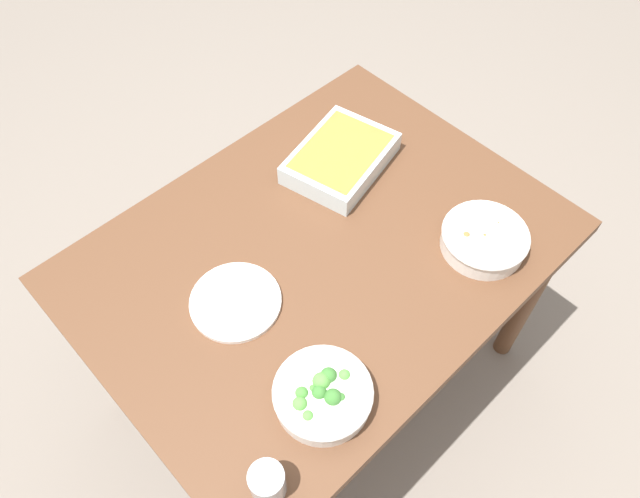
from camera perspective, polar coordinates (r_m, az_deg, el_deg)
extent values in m
plane|color=slate|center=(2.18, 0.00, -11.33)|extent=(6.00, 6.00, 0.00)
cube|color=brown|center=(1.56, 0.00, -0.43)|extent=(1.20, 0.90, 0.04)
cylinder|color=brown|center=(2.03, 19.07, -4.33)|extent=(0.06, 0.06, 0.70)
cylinder|color=brown|center=(1.94, -20.09, -8.87)|extent=(0.06, 0.06, 0.70)
cylinder|color=brown|center=(2.26, 3.12, 7.81)|extent=(0.06, 0.06, 0.70)
cylinder|color=silver|center=(1.58, 15.19, 0.84)|extent=(0.21, 0.21, 0.05)
torus|color=silver|center=(1.56, 15.38, 1.35)|extent=(0.22, 0.22, 0.01)
cylinder|color=olive|center=(1.58, 15.21, 0.90)|extent=(0.17, 0.17, 0.03)
sphere|color=silver|center=(1.58, 17.14, 1.41)|extent=(0.02, 0.02, 0.02)
sphere|color=silver|center=(1.55, 15.21, 0.74)|extent=(0.02, 0.02, 0.02)
sphere|color=silver|center=(1.58, 15.10, 2.06)|extent=(0.01, 0.01, 0.01)
sphere|color=#C66633|center=(1.56, 15.21, 1.14)|extent=(0.02, 0.02, 0.02)
sphere|color=#C66633|center=(1.59, 16.42, 2.23)|extent=(0.02, 0.02, 0.02)
sphere|color=olive|center=(1.55, 13.62, 1.22)|extent=(0.02, 0.02, 0.02)
cylinder|color=silver|center=(1.32, 0.27, -13.62)|extent=(0.21, 0.21, 0.05)
torus|color=silver|center=(1.30, 0.27, -13.28)|extent=(0.22, 0.22, 0.01)
cylinder|color=#8CB272|center=(1.32, 0.27, -13.58)|extent=(0.17, 0.17, 0.02)
sphere|color=#569E42|center=(1.31, 0.14, -12.38)|extent=(0.04, 0.04, 0.04)
sphere|color=#3D7A33|center=(1.30, 1.23, -13.84)|extent=(0.04, 0.04, 0.04)
sphere|color=#569E42|center=(1.29, -1.91, -14.42)|extent=(0.03, 0.03, 0.03)
sphere|color=#569E42|center=(1.32, 2.32, -11.82)|extent=(0.03, 0.03, 0.03)
sphere|color=#478C38|center=(1.30, -1.73, -13.46)|extent=(0.03, 0.03, 0.03)
sphere|color=#478C38|center=(1.31, -0.67, -13.07)|extent=(0.02, 0.02, 0.02)
sphere|color=#3D7A33|center=(1.32, 0.82, -11.86)|extent=(0.04, 0.04, 0.04)
sphere|color=#569E42|center=(1.29, -1.15, -15.50)|extent=(0.03, 0.03, 0.03)
sphere|color=#3D7A33|center=(1.30, -0.08, -13.40)|extent=(0.03, 0.03, 0.03)
sphere|color=#3D7A33|center=(1.30, 1.98, -13.85)|extent=(0.02, 0.02, 0.02)
sphere|color=#478C38|center=(1.31, 0.11, -13.21)|extent=(0.02, 0.02, 0.02)
cube|color=silver|center=(1.70, 1.97, 8.55)|extent=(0.34, 0.28, 0.06)
cube|color=gold|center=(1.69, 1.98, 8.83)|extent=(0.30, 0.25, 0.04)
cylinder|color=#B2BCC6|center=(1.25, -4.99, -21.10)|extent=(0.07, 0.07, 0.08)
cylinder|color=black|center=(1.27, -4.94, -21.24)|extent=(0.06, 0.06, 0.05)
cylinder|color=white|center=(1.46, -7.97, -4.93)|extent=(0.22, 0.22, 0.01)
cube|color=silver|center=(1.60, 15.01, 0.32)|extent=(0.05, 0.14, 0.01)
ellipsoid|color=silver|center=(1.63, 13.28, 2.53)|extent=(0.04, 0.05, 0.01)
cube|color=silver|center=(1.34, 0.27, -13.97)|extent=(0.11, 0.10, 0.01)
ellipsoid|color=silver|center=(1.34, -3.47, -13.93)|extent=(0.05, 0.05, 0.01)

